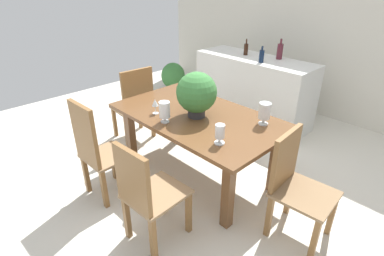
# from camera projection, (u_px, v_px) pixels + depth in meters

# --- Properties ---
(ground_plane) EXTENTS (7.04, 7.04, 0.00)m
(ground_plane) POSITION_uv_depth(u_px,v_px,m) (199.00, 172.00, 3.50)
(ground_plane) COLOR silver
(back_wall) EXTENTS (6.40, 0.10, 2.60)m
(back_wall) POSITION_uv_depth(u_px,v_px,m) (323.00, 30.00, 4.51)
(back_wall) COLOR beige
(back_wall) RESTS_ON ground
(dining_table) EXTENTS (1.80, 1.04, 0.75)m
(dining_table) POSITION_uv_depth(u_px,v_px,m) (198.00, 123.00, 3.19)
(dining_table) COLOR brown
(dining_table) RESTS_ON ground
(chair_head_end) EXTENTS (0.46, 0.51, 1.00)m
(chair_head_end) POSITION_uv_depth(u_px,v_px,m) (135.00, 102.00, 3.96)
(chair_head_end) COLOR brown
(chair_head_end) RESTS_ON ground
(chair_near_left) EXTENTS (0.43, 0.41, 1.05)m
(chair_near_left) POSITION_uv_depth(u_px,v_px,m) (96.00, 149.00, 2.88)
(chair_near_left) COLOR brown
(chair_near_left) RESTS_ON ground
(chair_foot_end) EXTENTS (0.50, 0.48, 0.94)m
(chair_foot_end) POSITION_uv_depth(u_px,v_px,m) (295.00, 181.00, 2.50)
(chair_foot_end) COLOR brown
(chair_foot_end) RESTS_ON ground
(chair_near_right) EXTENTS (0.44, 0.50, 0.95)m
(chair_near_right) POSITION_uv_depth(u_px,v_px,m) (146.00, 192.00, 2.38)
(chair_near_right) COLOR brown
(chair_near_right) RESTS_ON ground
(flower_centerpiece) EXTENTS (0.41, 0.41, 0.46)m
(flower_centerpiece) POSITION_uv_depth(u_px,v_px,m) (197.00, 93.00, 2.99)
(flower_centerpiece) COLOR #333338
(flower_centerpiece) RESTS_ON dining_table
(crystal_vase_left) EXTENTS (0.11, 0.11, 0.22)m
(crystal_vase_left) POSITION_uv_depth(u_px,v_px,m) (265.00, 112.00, 2.88)
(crystal_vase_left) COLOR silver
(crystal_vase_left) RESTS_ON dining_table
(crystal_vase_center_near) EXTENTS (0.11, 0.11, 0.21)m
(crystal_vase_center_near) POSITION_uv_depth(u_px,v_px,m) (165.00, 110.00, 2.92)
(crystal_vase_center_near) COLOR silver
(crystal_vase_center_near) RESTS_ON dining_table
(crystal_vase_right) EXTENTS (0.09, 0.09, 0.18)m
(crystal_vase_right) POSITION_uv_depth(u_px,v_px,m) (220.00, 133.00, 2.56)
(crystal_vase_right) COLOR silver
(crystal_vase_right) RESTS_ON dining_table
(wine_glass) EXTENTS (0.07, 0.07, 0.16)m
(wine_glass) POSITION_uv_depth(u_px,v_px,m) (155.00, 103.00, 3.11)
(wine_glass) COLOR silver
(wine_glass) RESTS_ON dining_table
(kitchen_counter) EXTENTS (1.78, 0.63, 0.97)m
(kitchen_counter) POSITION_uv_depth(u_px,v_px,m) (253.00, 89.00, 4.57)
(kitchen_counter) COLOR silver
(kitchen_counter) RESTS_ON ground
(wine_bottle_tall) EXTENTS (0.08, 0.08, 0.28)m
(wine_bottle_tall) POSITION_uv_depth(u_px,v_px,m) (280.00, 51.00, 4.23)
(wine_bottle_tall) COLOR #511E28
(wine_bottle_tall) RESTS_ON kitchen_counter
(wine_bottle_clear) EXTENTS (0.06, 0.06, 0.23)m
(wine_bottle_clear) POSITION_uv_depth(u_px,v_px,m) (246.00, 49.00, 4.45)
(wine_bottle_clear) COLOR black
(wine_bottle_clear) RESTS_ON kitchen_counter
(wine_bottle_green) EXTENTS (0.07, 0.07, 0.22)m
(wine_bottle_green) POSITION_uv_depth(u_px,v_px,m) (262.00, 56.00, 4.07)
(wine_bottle_green) COLOR #0F1E38
(wine_bottle_green) RESTS_ON kitchen_counter
(potted_plant_floor) EXTENTS (0.44, 0.44, 0.58)m
(potted_plant_floor) POSITION_uv_depth(u_px,v_px,m) (173.00, 77.00, 5.67)
(potted_plant_floor) COLOR brown
(potted_plant_floor) RESTS_ON ground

